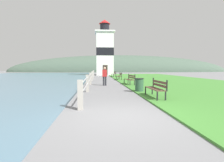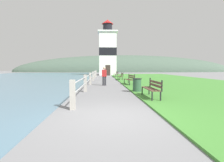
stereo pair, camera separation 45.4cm
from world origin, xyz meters
The scene contains 11 objects.
ground_plane centered at (0.00, 0.00, 0.00)m, with size 160.00×160.00×0.00m, color slate.
grass_verge centered at (7.45, 14.01, 0.03)m, with size 12.00×42.02×0.06m.
seawall_railing centered at (-1.35, 12.41, 0.61)m, with size 0.18×22.99×1.05m.
park_bench_near centered at (2.08, 3.05, 0.54)m, with size 0.49×1.82×0.94m.
park_bench_midway centered at (2.05, 9.68, 0.54)m, with size 0.68×1.82×0.94m.
park_bench_far centered at (1.93, 15.75, 0.54)m, with size 0.48×1.73×0.94m.
park_bench_by_lighthouse centered at (1.90, 22.38, 0.54)m, with size 0.60×1.79×0.94m.
lighthouse centered at (0.76, 29.84, 4.77)m, with size 3.81×3.81×10.89m.
person_strolling centered at (-0.15, 9.30, 0.83)m, with size 0.39×0.24×1.53m.
trash_bin centered at (1.77, 5.22, 0.42)m, with size 0.54×0.54×0.84m.
distant_hillside centered at (8.00, 58.02, 0.00)m, with size 80.00×16.00×12.00m.
Camera 1 is at (-0.76, -5.08, 1.47)m, focal length 28.00 mm.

